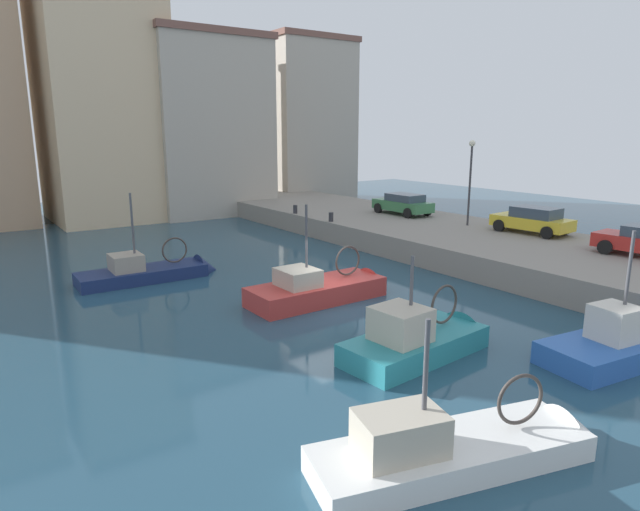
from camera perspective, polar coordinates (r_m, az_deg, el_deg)
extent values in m
plane|color=navy|center=(21.34, 1.05, -5.07)|extent=(80.00, 80.00, 0.00)
cube|color=gray|center=(29.25, 19.59, 0.34)|extent=(9.00, 56.00, 1.20)
cube|color=white|center=(12.08, 13.34, -20.49)|extent=(5.98, 3.17, 1.11)
cone|color=white|center=(13.91, 25.03, -16.66)|extent=(1.28, 1.74, 1.55)
cube|color=#9E7A51|center=(11.82, 13.47, -18.46)|extent=(5.72, 2.98, 0.08)
cube|color=#B7AD99|center=(11.06, 8.32, -17.81)|extent=(1.89, 1.51, 0.84)
cylinder|color=#4C4C51|center=(10.86, 10.85, -13.21)|extent=(0.10, 0.10, 2.69)
torus|color=#3F3833|center=(12.37, 20.07, -13.86)|extent=(1.11, 0.38, 1.13)
sphere|color=white|center=(11.99, 3.42, -19.48)|extent=(0.32, 0.32, 0.32)
cube|color=navy|center=(25.87, -17.93, -2.48)|extent=(5.53, 2.00, 1.11)
cone|color=navy|center=(26.84, -11.58, -1.56)|extent=(0.93, 1.72, 1.70)
cube|color=#896B4C|center=(25.75, -18.00, -1.41)|extent=(5.31, 1.84, 0.08)
cube|color=gray|center=(25.50, -19.48, -0.70)|extent=(1.33, 1.39, 0.75)
cylinder|color=#4C4C51|center=(25.33, -18.85, 2.29)|extent=(0.10, 0.10, 3.44)
torus|color=#3F3833|center=(26.04, -14.87, 0.55)|extent=(1.20, 0.10, 1.20)
sphere|color=white|center=(26.45, -22.01, -2.10)|extent=(0.32, 0.32, 0.32)
cube|color=#BC3833|center=(21.74, -0.35, -4.73)|extent=(5.54, 2.13, 1.53)
cone|color=#BC3833|center=(23.59, 5.83, -3.37)|extent=(0.92, 1.87, 1.86)
cube|color=#B2A893|center=(21.54, -0.35, -2.98)|extent=(5.31, 1.96, 0.08)
cube|color=#B7AD99|center=(20.95, -2.33, -2.33)|extent=(1.39, 1.54, 0.71)
cylinder|color=#4C4C51|center=(20.89, -1.42, 1.00)|extent=(0.10, 0.10, 3.18)
torus|color=#3F3833|center=(22.25, 2.89, -0.53)|extent=(1.24, 0.09, 1.24)
sphere|color=white|center=(21.74, -5.66, -4.16)|extent=(0.32, 0.32, 0.32)
cube|color=#2D60B7|center=(18.93, 29.12, -9.16)|extent=(5.93, 2.75, 1.33)
cube|color=#9E7A51|center=(18.73, 29.32, -7.45)|extent=(5.68, 2.56, 0.08)
cube|color=beige|center=(18.00, 28.28, -6.22)|extent=(1.30, 1.29, 1.04)
cylinder|color=#4C4C51|center=(17.99, 29.27, -2.82)|extent=(0.10, 0.10, 3.24)
sphere|color=white|center=(18.14, 23.22, -8.80)|extent=(0.32, 0.32, 0.32)
cube|color=teal|center=(16.88, 9.79, -10.26)|extent=(4.81, 2.37, 1.37)
cone|color=teal|center=(18.87, 15.14, -7.99)|extent=(1.05, 1.85, 1.78)
cube|color=#B2A893|center=(16.65, 9.87, -8.31)|extent=(4.61, 2.19, 0.08)
cube|color=#B7AD99|center=(15.98, 8.37, -7.11)|extent=(1.50, 1.56, 1.00)
cylinder|color=#4C4C51|center=(16.05, 9.44, -4.38)|extent=(0.10, 0.10, 2.50)
torus|color=#3F3833|center=(17.37, 12.77, -4.96)|extent=(1.25, 0.18, 1.25)
sphere|color=white|center=(16.54, 3.70, -9.81)|extent=(0.32, 0.32, 0.32)
cube|color=#387547|center=(36.31, 8.55, 5.16)|extent=(1.74, 4.12, 0.62)
cube|color=#384756|center=(36.09, 8.81, 5.97)|extent=(1.52, 2.31, 0.46)
cylinder|color=black|center=(36.78, 6.06, 4.92)|extent=(0.22, 0.64, 0.64)
cylinder|color=black|center=(37.93, 8.01, 5.11)|extent=(0.22, 0.64, 0.64)
cylinder|color=black|center=(34.76, 9.11, 4.37)|extent=(0.22, 0.64, 0.64)
cylinder|color=black|center=(35.97, 11.07, 4.57)|extent=(0.22, 0.64, 0.64)
cylinder|color=black|center=(27.39, 27.50, 0.78)|extent=(0.27, 0.66, 0.64)
cylinder|color=black|center=(28.89, 28.79, 1.20)|extent=(0.27, 0.66, 0.64)
cube|color=gold|center=(31.39, 21.10, 3.21)|extent=(2.00, 4.18, 0.60)
cube|color=#384756|center=(31.20, 21.51, 4.19)|extent=(1.67, 2.38, 0.55)
cylinder|color=black|center=(31.41, 18.10, 2.99)|extent=(0.26, 0.65, 0.64)
cylinder|color=black|center=(32.85, 19.75, 3.28)|extent=(0.26, 0.65, 0.64)
cylinder|color=black|center=(30.02, 22.50, 2.21)|extent=(0.26, 0.65, 0.64)
cylinder|color=black|center=(31.53, 24.02, 2.54)|extent=(0.26, 0.65, 0.64)
cylinder|color=#2D2D33|center=(33.10, 1.15, 4.03)|extent=(0.28, 0.28, 0.55)
cylinder|color=#2D2D33|center=(36.37, -2.58, 4.82)|extent=(0.28, 0.28, 0.55)
cylinder|color=#38383D|center=(32.62, 15.28, 6.94)|extent=(0.12, 0.12, 4.50)
sphere|color=#F2EACC|center=(32.47, 15.53, 11.15)|extent=(0.36, 0.36, 0.36)
cube|color=#B2A899|center=(53.16, -1.51, 13.55)|extent=(7.90, 6.09, 14.37)
cube|color=brown|center=(53.76, -1.56, 21.50)|extent=(8.21, 6.34, 0.50)
cube|color=#B2A899|center=(45.73, -12.02, 12.72)|extent=(9.04, 7.65, 13.31)
cube|color=brown|center=(46.26, -12.45, 21.29)|extent=(9.41, 7.95, 0.50)
cube|color=beige|center=(44.42, -21.80, 14.89)|extent=(7.98, 8.72, 17.61)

